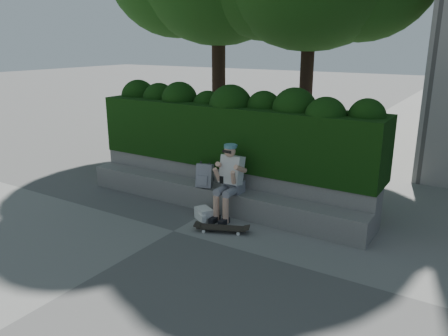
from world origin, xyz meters
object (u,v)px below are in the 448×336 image
Objects in this scene: person at (230,178)px; backpack_ground at (204,214)px; skateboard at (222,228)px; backpack_plaid at (205,176)px.

person is 4.13× the size of backpack_ground.
person is 1.59× the size of skateboard.
person is at bearing -24.26° from backpack_plaid.
backpack_plaid is at bearing 116.49° from skateboard.
backpack_ground is (-0.57, 0.30, 0.03)m from skateboard.
backpack_plaid is (-0.85, 0.74, 0.60)m from skateboard.
person reaches higher than backpack_ground.
backpack_plaid is 0.77m from backpack_ground.
person is at bearing 76.34° from backpack_ground.
backpack_plaid is 1.36× the size of backpack_ground.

